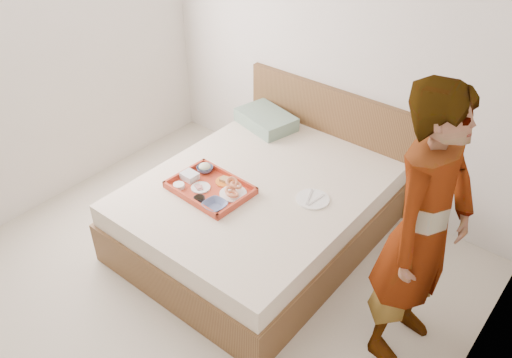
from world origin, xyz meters
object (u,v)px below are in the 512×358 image
object	(u,v)px
bed	(259,211)
tray	(210,188)
dinner_plate	(313,199)
person	(423,232)

from	to	relation	value
bed	tray	bearing A→B (deg)	-127.27
dinner_plate	person	world-z (taller)	person
tray	person	xyz separation A→B (m)	(1.55, 0.10, 0.36)
tray	dinner_plate	world-z (taller)	tray
dinner_plate	person	xyz separation A→B (m)	(0.90, -0.29, 0.38)
tray	person	distance (m)	1.60
tray	person	world-z (taller)	person
bed	person	bearing A→B (deg)	-8.48
dinner_plate	bed	bearing A→B (deg)	-168.42
bed	tray	world-z (taller)	tray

